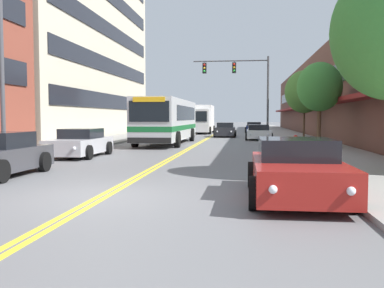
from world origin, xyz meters
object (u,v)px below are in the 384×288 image
object	(u,v)px
traffic_signal_mast	(243,80)
car_charcoal_moving_lead	(225,130)
street_lamp_left_near	(10,20)
city_bus	(168,119)
box_truck	(201,119)
fire_hydrant	(296,142)
street_tree_right_mid	(320,87)
car_white_parked_right_far	(258,133)
car_red_parked_right_foreground	(296,170)
car_navy_parked_right_mid	(254,128)
street_tree_right_far	(304,92)
car_black_parked_left_near	(168,130)
car_silver_parked_left_far	(80,143)

from	to	relation	value
traffic_signal_mast	car_charcoal_moving_lead	bearing A→B (deg)	121.38
street_lamp_left_near	city_bus	bearing A→B (deg)	79.57
box_truck	fire_hydrant	distance (m)	26.89
box_truck	street_tree_right_mid	size ratio (longest dim) A/B	1.56
box_truck	fire_hydrant	size ratio (longest dim) A/B	10.03
car_white_parked_right_far	street_tree_right_mid	xyz separation A→B (m)	(3.30, -9.23, 3.07)
city_bus	car_white_parked_right_far	xyz separation A→B (m)	(6.49, 6.05, -1.14)
car_red_parked_right_foreground	car_navy_parked_right_mid	xyz separation A→B (m)	(-0.14, 41.79, -0.03)
car_red_parked_right_foreground	street_tree_right_far	size ratio (longest dim) A/B	0.81
street_lamp_left_near	street_tree_right_mid	distance (m)	17.56
traffic_signal_mast	street_lamp_left_near	xyz separation A→B (m)	(-7.99, -23.44, 0.17)
car_black_parked_left_near	car_navy_parked_right_mid	bearing A→B (deg)	50.28
city_bus	car_black_parked_left_near	xyz separation A→B (m)	(-2.16, 11.76, -1.09)
street_tree_right_mid	fire_hydrant	size ratio (longest dim) A/B	6.42
car_red_parked_right_foreground	car_charcoal_moving_lead	size ratio (longest dim) A/B	1.04
city_bus	street_tree_right_far	distance (m)	13.20
city_bus	car_navy_parked_right_mid	world-z (taller)	city_bus
box_truck	street_tree_right_mid	bearing A→B (deg)	-67.35
car_silver_parked_left_far	street_tree_right_mid	world-z (taller)	street_tree_right_mid
car_navy_parked_right_mid	street_tree_right_far	xyz separation A→B (m)	(3.95, -14.28, 3.41)
car_white_parked_right_far	street_tree_right_mid	bearing A→B (deg)	-70.33
car_black_parked_left_near	car_red_parked_right_foreground	world-z (taller)	car_black_parked_left_near
fire_hydrant	city_bus	bearing A→B (deg)	141.86
city_bus	car_red_parked_right_foreground	size ratio (longest dim) A/B	2.51
car_black_parked_left_near	street_tree_right_far	xyz separation A→B (m)	(12.54, -3.94, 3.38)
car_black_parked_left_near	box_truck	world-z (taller)	box_truck
car_black_parked_left_near	box_truck	distance (m)	8.10
car_silver_parked_left_far	car_red_parked_right_foreground	world-z (taller)	car_red_parked_right_foreground
car_red_parked_right_foreground	street_lamp_left_near	xyz separation A→B (m)	(-9.39, 4.39, 4.60)
car_silver_parked_left_far	street_tree_right_mid	distance (m)	14.39
car_white_parked_right_far	car_charcoal_moving_lead	distance (m)	5.62
car_black_parked_left_near	car_charcoal_moving_lead	bearing A→B (deg)	-9.32
car_charcoal_moving_lead	street_tree_right_far	size ratio (longest dim) A/B	0.78
car_red_parked_right_foreground	fire_hydrant	world-z (taller)	car_red_parked_right_foreground
car_charcoal_moving_lead	street_tree_right_mid	size ratio (longest dim) A/B	0.89
box_truck	car_silver_parked_left_far	bearing A→B (deg)	-95.06
car_red_parked_right_foreground	car_silver_parked_left_far	bearing A→B (deg)	133.66
street_lamp_left_near	street_tree_right_mid	xyz separation A→B (m)	(12.61, 12.12, -1.59)
street_tree_right_mid	car_silver_parked_left_far	bearing A→B (deg)	-149.00
car_charcoal_moving_lead	street_tree_right_mid	xyz separation A→B (m)	(6.26, -14.01, 3.02)
traffic_signal_mast	street_tree_right_far	xyz separation A→B (m)	(5.20, -0.32, -1.05)
car_black_parked_left_near	car_silver_parked_left_far	bearing A→B (deg)	-90.26
street_tree_right_mid	street_tree_right_far	world-z (taller)	street_tree_right_far
car_red_parked_right_foreground	traffic_signal_mast	xyz separation A→B (m)	(-1.39, 27.83, 4.43)
car_navy_parked_right_mid	city_bus	bearing A→B (deg)	-106.21
street_tree_right_mid	box_truck	bearing A→B (deg)	112.65
car_white_parked_right_far	street_tree_right_mid	size ratio (longest dim) A/B	0.87
traffic_signal_mast	fire_hydrant	world-z (taller)	traffic_signal_mast
car_charcoal_moving_lead	street_lamp_left_near	world-z (taller)	street_lamp_left_near
fire_hydrant	car_navy_parked_right_mid	bearing A→B (deg)	93.32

